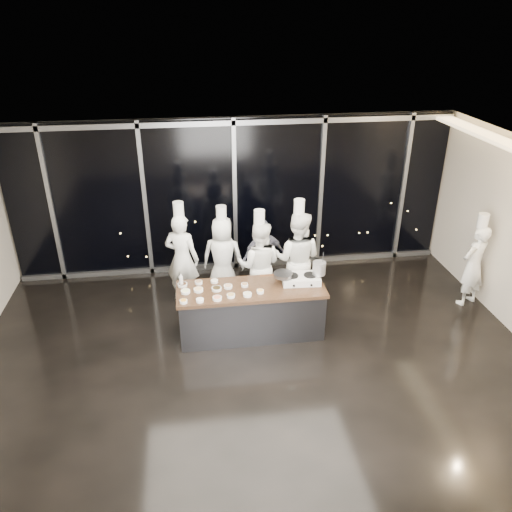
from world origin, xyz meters
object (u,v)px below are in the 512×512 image
Objects in this scene: guest at (263,257)px; chef_right at (297,259)px; stock_pot at (319,268)px; chef_far_left at (182,258)px; frying_pan at (282,274)px; chef_center at (259,265)px; chef_left at (223,257)px; stove at (301,279)px; demo_counter at (251,311)px; chef_side at (473,264)px.

chef_right is at bearing 120.03° from guest.
stock_pot is 0.11× the size of chef_far_left.
chef_center is at bearing 113.59° from frying_pan.
stove is at bearing 147.51° from chef_left.
chef_center reaches higher than stove.
stock_pot is at bearing 126.42° from chef_right.
demo_counter is at bearing 65.48° from chef_right.
chef_side is at bearing 9.12° from frying_pan.
guest is at bearing -17.31° from chef_right.
guest is 0.75m from chef_right.
chef_right reaches higher than chef_center.
chef_left is (-1.53, 1.30, -0.33)m from stock_pot.
chef_right is at bearing 65.83° from frying_pan.
chef_left reaches higher than frying_pan.
stock_pot is 0.11× the size of chef_right.
stock_pot is (0.62, -0.02, 0.08)m from frying_pan.
chef_left is at bearing 129.17° from frying_pan.
stove is 0.36× the size of chef_side.
frying_pan is 0.37× the size of guest.
chef_right is at bearing 42.30° from demo_counter.
stock_pot is 0.12× the size of chef_side.
stove is at bearing 89.58° from guest.
chef_side is at bearing 5.65° from demo_counter.
demo_counter is 4.24m from chef_side.
chef_side is (3.34, 0.34, -0.14)m from stove.
demo_counter is 1.01m from stove.
frying_pan is 0.92m from chef_right.
demo_counter is 3.73× the size of stove.
guest is at bearing 113.01° from stove.
chef_center is (1.39, -0.38, -0.05)m from chef_far_left.
chef_right is at bearing 174.15° from chef_left.
chef_left is at bearing -148.03° from chef_far_left.
chef_side is at bearing -165.12° from chef_right.
guest is at bearing 99.56° from frying_pan.
chef_side reaches higher than guest.
chef_left is 4.66m from chef_side.
demo_counter is at bearing -170.90° from stove.
chef_right reaches higher than stove.
chef_far_left reaches higher than chef_left.
demo_counter is 1.36m from stock_pot.
chef_center is (0.63, -0.50, 0.04)m from chef_left.
chef_center is 0.93× the size of chef_right.
chef_side reaches higher than stove.
stock_pot is 0.14× the size of guest.
demo_counter is 0.83m from frying_pan.
frying_pan is at bearing 178.24° from stock_pot.
chef_left reaches higher than demo_counter.
guest is (0.42, 1.36, 0.31)m from demo_counter.
stock_pot is at bearing 153.57° from chef_left.
chef_far_left reaches higher than demo_counter.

